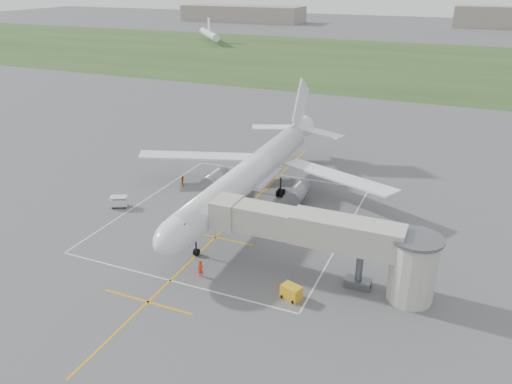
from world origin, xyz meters
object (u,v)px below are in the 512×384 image
at_px(airliner, 251,173).
at_px(gpu_unit, 291,292).
at_px(jet_bridge, 339,241).
at_px(ramp_worker_nose, 201,269).
at_px(ramp_worker_wing, 183,181).
at_px(baggage_cart, 119,202).

relative_size(airliner, gpu_unit, 21.42).
bearing_deg(jet_bridge, gpu_unit, -125.69).
xyz_separation_m(jet_bridge, gpu_unit, (-3.24, -4.52, -4.04)).
xyz_separation_m(airliner, ramp_worker_nose, (2.55, -18.83, -3.48)).
distance_m(airliner, jet_bridge, 21.22).
distance_m(jet_bridge, ramp_worker_wing, 31.95).
bearing_deg(baggage_cart, jet_bridge, -35.61).
height_order(airliner, gpu_unit, airliner).
xyz_separation_m(ramp_worker_nose, ramp_worker_wing, (-14.31, 20.38, -0.14)).
distance_m(airliner, ramp_worker_wing, 12.40).
bearing_deg(baggage_cart, airliner, 2.72).
height_order(jet_bridge, baggage_cart, jet_bridge).
bearing_deg(ramp_worker_nose, ramp_worker_wing, 137.68).
bearing_deg(airliner, ramp_worker_wing, 172.48).
xyz_separation_m(jet_bridge, ramp_worker_wing, (-27.48, 15.80, -3.97)).
relative_size(jet_bridge, baggage_cart, 9.12).
height_order(jet_bridge, gpu_unit, jet_bridge).
bearing_deg(ramp_worker_wing, airliner, -138.70).
distance_m(airliner, ramp_worker_nose, 19.32).
xyz_separation_m(gpu_unit, ramp_worker_wing, (-24.24, 20.32, 0.08)).
bearing_deg(jet_bridge, baggage_cart, 169.33).
height_order(baggage_cart, ramp_worker_nose, ramp_worker_nose).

